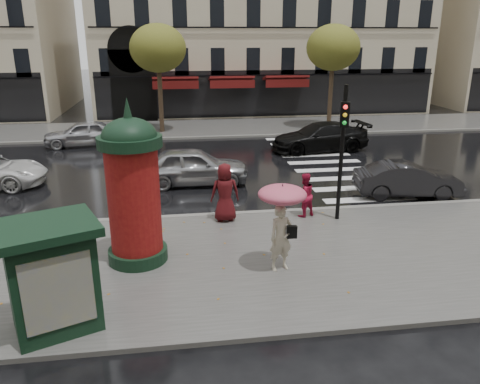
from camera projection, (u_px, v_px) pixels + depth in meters
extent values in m
plane|color=black|center=(225.00, 256.00, 13.21)|extent=(160.00, 160.00, 0.00)
cube|color=#474744|center=(227.00, 262.00, 12.73)|extent=(90.00, 7.00, 0.12)
cube|color=#474744|center=(193.00, 128.00, 31.03)|extent=(90.00, 6.00, 0.12)
cube|color=slate|center=(215.00, 215.00, 16.01)|extent=(90.00, 0.25, 0.14)
cube|color=slate|center=(195.00, 138.00, 28.21)|extent=(90.00, 0.25, 0.14)
cube|color=silver|center=(324.00, 162.00, 23.03)|extent=(3.60, 11.75, 0.01)
cylinder|color=#38281C|center=(160.00, 92.00, 29.02)|extent=(0.28, 0.28, 5.20)
ellipsoid|color=#48561B|center=(158.00, 48.00, 28.19)|extent=(3.40, 3.40, 2.89)
cylinder|color=#38281C|center=(331.00, 89.00, 30.49)|extent=(0.28, 0.28, 5.20)
ellipsoid|color=#48561B|center=(333.00, 47.00, 29.66)|extent=(3.40, 3.40, 2.89)
imported|color=#C0B69E|center=(281.00, 238.00, 11.96)|extent=(0.73, 0.57, 1.76)
cylinder|color=black|center=(282.00, 216.00, 11.77)|extent=(0.02, 0.02, 1.12)
ellipsoid|color=#D8287A|center=(282.00, 194.00, 11.58)|extent=(1.22, 1.22, 0.43)
cone|color=black|center=(283.00, 185.00, 11.51)|extent=(0.04, 0.04, 0.09)
cube|color=black|center=(292.00, 232.00, 11.87)|extent=(0.26, 0.12, 0.33)
imported|color=#AC1536|center=(304.00, 195.00, 15.59)|extent=(0.88, 0.78, 1.49)
imported|color=#470E11|center=(225.00, 192.00, 15.16)|extent=(0.96, 0.64, 1.92)
cylinder|color=black|center=(138.00, 254.00, 12.69)|extent=(1.58, 1.58, 0.34)
cylinder|color=maroon|center=(134.00, 199.00, 12.19)|extent=(1.36, 1.36, 2.82)
cylinder|color=black|center=(130.00, 141.00, 11.70)|extent=(1.63, 1.63, 0.28)
ellipsoid|color=black|center=(129.00, 137.00, 11.67)|extent=(1.40, 1.40, 0.98)
cone|color=black|center=(127.00, 107.00, 11.43)|extent=(0.23, 0.23, 0.51)
cylinder|color=black|center=(341.00, 154.00, 14.91)|extent=(0.13, 0.13, 4.39)
cube|color=black|center=(345.00, 114.00, 14.26)|extent=(0.32, 0.27, 0.77)
cube|color=black|center=(53.00, 281.00, 9.51)|extent=(2.00, 1.83, 2.12)
cube|color=black|center=(45.00, 228.00, 9.14)|extent=(2.39, 2.23, 0.18)
imported|color=#A3A4A8|center=(193.00, 166.00, 19.37)|extent=(4.60, 1.92, 1.56)
imported|color=black|center=(408.00, 180.00, 17.96)|extent=(4.13, 1.91, 1.31)
imported|color=black|center=(320.00, 137.00, 25.05)|extent=(5.41, 2.66, 1.51)
imported|color=#ADADB2|center=(83.00, 133.00, 26.19)|extent=(4.34, 2.14, 1.42)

